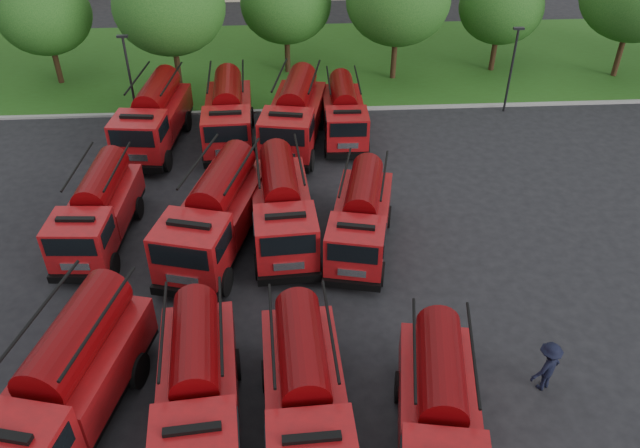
# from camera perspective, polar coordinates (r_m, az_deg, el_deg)

# --- Properties ---
(ground) EXTENTS (140.00, 140.00, 0.00)m
(ground) POSITION_cam_1_polar(r_m,az_deg,el_deg) (23.65, 0.54, -8.56)
(ground) COLOR black
(ground) RESTS_ON ground
(lawn) EXTENTS (70.00, 16.00, 0.12)m
(lawn) POSITION_cam_1_polar(r_m,az_deg,el_deg) (45.97, -1.70, 14.67)
(lawn) COLOR #224D14
(lawn) RESTS_ON ground
(curb) EXTENTS (70.00, 0.30, 0.14)m
(curb) POSITION_cam_1_polar(r_m,az_deg,el_deg) (38.52, -1.27, 10.38)
(curb) COLOR gray
(curb) RESTS_ON ground
(tree_1) EXTENTS (5.71, 5.71, 6.98)m
(tree_1) POSITION_cam_1_polar(r_m,az_deg,el_deg) (44.21, -23.89, 17.09)
(tree_1) COLOR #382314
(tree_1) RESTS_ON ground
(tree_2) EXTENTS (6.72, 6.72, 8.22)m
(tree_2) POSITION_cam_1_polar(r_m,az_deg,el_deg) (40.57, -13.61, 18.77)
(tree_2) COLOR #382314
(tree_2) RESTS_ON ground
(tree_3) EXTENTS (5.88, 5.88, 7.19)m
(tree_3) POSITION_cam_1_polar(r_m,az_deg,el_deg) (42.59, -3.14, 19.48)
(tree_3) COLOR #382314
(tree_3) RESTS_ON ground
(tree_4) EXTENTS (6.55, 6.55, 8.01)m
(tree_4) POSITION_cam_1_polar(r_m,az_deg,el_deg) (41.63, 7.15, 19.66)
(tree_4) COLOR #382314
(tree_4) RESTS_ON ground
(tree_5) EXTENTS (5.46, 5.46, 6.68)m
(tree_5) POSITION_cam_1_polar(r_m,az_deg,el_deg) (44.54, 16.23, 18.49)
(tree_5) COLOR #382314
(tree_5) RESTS_ON ground
(lamp_post_0) EXTENTS (0.60, 0.25, 5.11)m
(lamp_post_0) POSITION_cam_1_polar(r_m,az_deg,el_deg) (37.76, -17.04, 12.99)
(lamp_post_0) COLOR black
(lamp_post_0) RESTS_ON ground
(lamp_post_1) EXTENTS (0.60, 0.25, 5.11)m
(lamp_post_1) POSITION_cam_1_polar(r_m,az_deg,el_deg) (39.04, 17.15, 13.70)
(lamp_post_1) COLOR black
(lamp_post_1) RESTS_ON ground
(fire_truck_0) EXTENTS (4.40, 8.15, 3.53)m
(fire_truck_0) POSITION_cam_1_polar(r_m,az_deg,el_deg) (20.55, -22.40, -13.70)
(fire_truck_0) COLOR black
(fire_truck_0) RESTS_ON ground
(fire_truck_1) EXTENTS (2.98, 7.01, 3.11)m
(fire_truck_1) POSITION_cam_1_polar(r_m,az_deg,el_deg) (19.69, -11.11, -14.58)
(fire_truck_1) COLOR black
(fire_truck_1) RESTS_ON ground
(fire_truck_2) EXTENTS (2.78, 7.00, 3.14)m
(fire_truck_2) POSITION_cam_1_polar(r_m,az_deg,el_deg) (19.18, -1.38, -15.37)
(fire_truck_2) COLOR black
(fire_truck_2) RESTS_ON ground
(fire_truck_3) EXTENTS (3.37, 6.93, 3.03)m
(fire_truck_3) POSITION_cam_1_polar(r_m,az_deg,el_deg) (19.16, 10.85, -16.64)
(fire_truck_3) COLOR black
(fire_truck_3) RESTS_ON ground
(fire_truck_4) EXTENTS (2.81, 6.84, 3.05)m
(fire_truck_4) POSITION_cam_1_polar(r_m,az_deg,el_deg) (28.12, -19.62, 1.18)
(fire_truck_4) COLOR black
(fire_truck_4) RESTS_ON ground
(fire_truck_5) EXTENTS (4.50, 8.01, 3.46)m
(fire_truck_5) POSITION_cam_1_polar(r_m,az_deg,el_deg) (26.25, -9.57, 0.89)
(fire_truck_5) COLOR black
(fire_truck_5) RESTS_ON ground
(fire_truck_6) EXTENTS (2.99, 7.27, 3.24)m
(fire_truck_6) POSITION_cam_1_polar(r_m,az_deg,el_deg) (26.58, -3.51, 1.57)
(fire_truck_6) COLOR black
(fire_truck_6) RESTS_ON ground
(fire_truck_7) EXTENTS (3.58, 6.87, 2.98)m
(fire_truck_7) POSITION_cam_1_polar(r_m,az_deg,el_deg) (26.18, 3.74, 0.62)
(fire_truck_7) COLOR black
(fire_truck_7) RESTS_ON ground
(fire_truck_8) EXTENTS (3.38, 7.63, 3.36)m
(fire_truck_8) POSITION_cam_1_polar(r_m,az_deg,el_deg) (35.05, -14.95, 9.42)
(fire_truck_8) COLOR black
(fire_truck_8) RESTS_ON ground
(fire_truck_9) EXTENTS (2.90, 7.33, 3.29)m
(fire_truck_9) POSITION_cam_1_polar(r_m,az_deg,el_deg) (34.72, -8.39, 9.94)
(fire_truck_9) COLOR black
(fire_truck_9) RESTS_ON ground
(fire_truck_10) EXTENTS (3.91, 7.88, 3.43)m
(fire_truck_10) POSITION_cam_1_polar(r_m,az_deg,el_deg) (34.04, -2.37, 9.89)
(fire_truck_10) COLOR black
(fire_truck_10) RESTS_ON ground
(fire_truck_11) EXTENTS (2.45, 6.43, 2.91)m
(fire_truck_11) POSITION_cam_1_polar(r_m,az_deg,el_deg) (34.96, 2.19, 10.14)
(fire_truck_11) COLOR black
(fire_truck_11) RESTS_ON ground
(firefighter_3) EXTENTS (1.41, 1.19, 1.94)m
(firefighter_3) POSITION_cam_1_polar(r_m,az_deg,el_deg) (22.68, 19.55, -13.80)
(firefighter_3) COLOR black
(firefighter_3) RESTS_ON ground
(firefighter_4) EXTENTS (0.84, 0.67, 1.51)m
(firefighter_4) POSITION_cam_1_polar(r_m,az_deg,el_deg) (26.49, -19.45, -5.33)
(firefighter_4) COLOR black
(firefighter_4) RESTS_ON ground
(firefighter_5) EXTENTS (1.85, 1.43, 1.83)m
(firefighter_5) POSITION_cam_1_polar(r_m,az_deg,el_deg) (26.89, 3.14, -2.26)
(firefighter_5) COLOR #A3120C
(firefighter_5) RESTS_ON ground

